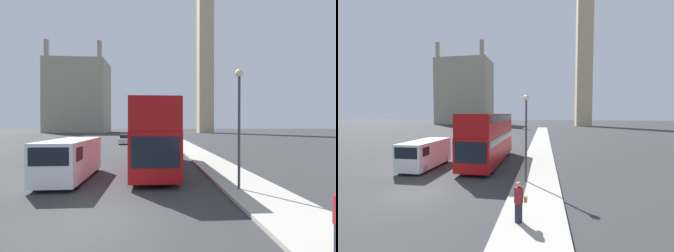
% 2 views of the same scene
% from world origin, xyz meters
% --- Properties ---
extents(ground_plane, '(300.00, 300.00, 0.00)m').
position_xyz_m(ground_plane, '(0.00, 0.00, 0.00)').
color(ground_plane, '#333335').
extents(sidewalk_strip, '(2.80, 120.00, 0.15)m').
position_xyz_m(sidewalk_strip, '(6.40, 0.00, 0.07)').
color(sidewalk_strip, '#ADA89E').
rests_on(sidewalk_strip, ground_plane).
extents(clock_tower, '(5.74, 5.91, 71.88)m').
position_xyz_m(clock_tower, '(21.01, 74.77, 36.85)').
color(clock_tower, tan).
rests_on(clock_tower, ground_plane).
extents(building_block_distant, '(22.38, 15.26, 34.11)m').
position_xyz_m(building_block_distant, '(-27.66, 84.06, 14.05)').
color(building_block_distant, '#9E937F').
rests_on(building_block_distant, ground_plane).
extents(red_double_decker_bus, '(2.62, 10.73, 4.46)m').
position_xyz_m(red_double_decker_bus, '(1.91, 8.42, 2.49)').
color(red_double_decker_bus, '#A80F11').
rests_on(red_double_decker_bus, ground_plane).
extents(white_van, '(2.10, 5.38, 2.25)m').
position_xyz_m(white_van, '(-2.81, 5.47, 1.21)').
color(white_van, white).
rests_on(white_van, ground_plane).
extents(street_lamp, '(0.36, 0.36, 5.49)m').
position_xyz_m(street_lamp, '(5.72, 2.72, 3.78)').
color(street_lamp, '#38383D').
rests_on(street_lamp, sidewalk_strip).
extents(parked_sedan, '(1.70, 4.44, 1.46)m').
position_xyz_m(parked_sedan, '(-2.65, 29.09, 0.66)').
color(parked_sedan, silver).
rests_on(parked_sedan, ground_plane).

